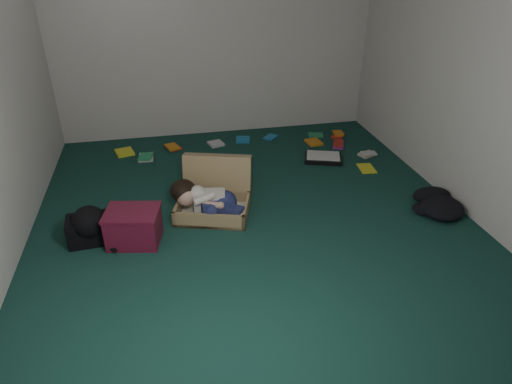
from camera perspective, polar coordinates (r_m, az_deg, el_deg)
name	(u,v)px	position (r m, az deg, el deg)	size (l,w,h in m)	color
floor	(253,217)	(4.31, -0.42, -3.13)	(4.50, 4.50, 0.00)	#153C32
wall_back	(215,32)	(5.96, -5.16, 19.27)	(4.50, 4.50, 0.00)	silver
wall_front	(371,234)	(1.81, 14.19, -5.08)	(4.50, 4.50, 0.00)	silver
wall_right	(472,68)	(4.61, 25.44, 13.88)	(4.50, 4.50, 0.00)	silver
suitcase	(215,195)	(4.39, -5.17, -0.41)	(0.83, 0.82, 0.49)	#9E8357
person	(207,200)	(4.23, -6.19, -0.99)	(0.67, 0.50, 0.30)	silver
maroon_bin	(134,227)	(4.02, -15.04, -4.20)	(0.51, 0.43, 0.31)	maroon
backpack	(88,229)	(4.16, -20.21, -4.33)	(0.43, 0.34, 0.26)	black
clothing_pile	(429,202)	(4.71, 20.86, -1.17)	(0.48, 0.40, 0.15)	black
paper_tray	(323,158)	(5.48, 8.38, 4.27)	(0.51, 0.44, 0.06)	black
book_scatter	(272,147)	(5.77, 1.98, 5.66)	(3.08, 1.40, 0.02)	yellow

